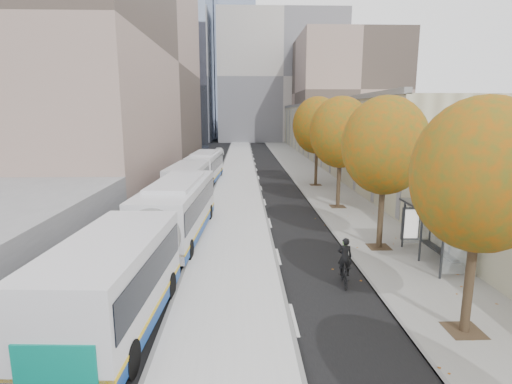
{
  "coord_description": "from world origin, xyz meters",
  "views": [
    {
      "loc": [
        -3.34,
        -6.25,
        6.82
      ],
      "look_at": [
        -2.61,
        15.49,
        2.5
      ],
      "focal_mm": 28.0,
      "sensor_mm": 36.0,
      "label": 1
    }
  ],
  "objects_px": {
    "bus_far": "(199,172)",
    "cyclist": "(344,268)",
    "bus_shelter": "(442,217)",
    "bus_near": "(159,230)",
    "distant_car": "(219,151)"
  },
  "relations": [
    {
      "from": "cyclist",
      "to": "distant_car",
      "type": "distance_m",
      "value": 52.57
    },
    {
      "from": "bus_near",
      "to": "bus_far",
      "type": "distance_m",
      "value": 18.69
    },
    {
      "from": "bus_shelter",
      "to": "bus_near",
      "type": "distance_m",
      "value": 12.83
    },
    {
      "from": "distant_car",
      "to": "cyclist",
      "type": "bearing_deg",
      "value": -89.35
    },
    {
      "from": "bus_shelter",
      "to": "bus_near",
      "type": "xyz_separation_m",
      "value": [
        -12.82,
        0.13,
        -0.52
      ]
    },
    {
      "from": "bus_far",
      "to": "cyclist",
      "type": "relative_size",
      "value": 8.65
    },
    {
      "from": "bus_shelter",
      "to": "cyclist",
      "type": "relative_size",
      "value": 2.22
    },
    {
      "from": "distant_car",
      "to": "bus_shelter",
      "type": "bearing_deg",
      "value": -83.44
    },
    {
      "from": "cyclist",
      "to": "distant_car",
      "type": "height_order",
      "value": "cyclist"
    },
    {
      "from": "bus_far",
      "to": "distant_car",
      "type": "height_order",
      "value": "bus_far"
    },
    {
      "from": "cyclist",
      "to": "distant_car",
      "type": "xyz_separation_m",
      "value": [
        -7.96,
        51.96,
        -0.13
      ]
    },
    {
      "from": "bus_shelter",
      "to": "bus_far",
      "type": "bearing_deg",
      "value": 124.69
    },
    {
      "from": "bus_near",
      "to": "cyclist",
      "type": "distance_m",
      "value": 8.24
    },
    {
      "from": "bus_far",
      "to": "cyclist",
      "type": "height_order",
      "value": "bus_far"
    },
    {
      "from": "bus_shelter",
      "to": "distant_car",
      "type": "distance_m",
      "value": 51.35
    }
  ]
}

